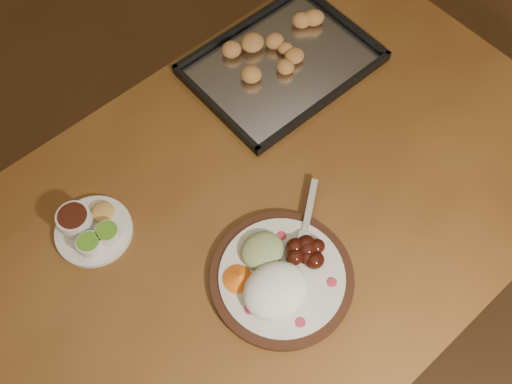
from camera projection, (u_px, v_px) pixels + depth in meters
ground at (257, 295)px, 1.90m from camera, size 4.00×4.00×0.00m
dining_table at (258, 230)px, 1.30m from camera, size 1.62×1.12×0.75m
dinner_plate at (279, 277)px, 1.12m from camera, size 0.33×0.29×0.07m
condiment_saucer at (90, 228)px, 1.17m from camera, size 0.16×0.16×0.05m
baking_tray at (282, 63)px, 1.39m from camera, size 0.47×0.38×0.04m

